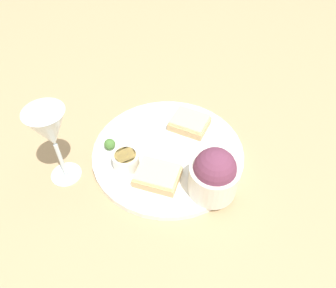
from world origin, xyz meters
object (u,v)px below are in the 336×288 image
at_px(sauce_ramekin, 126,160).
at_px(cheese_toast_near, 190,123).
at_px(salad_bowl, 214,174).
at_px(cheese_toast_far, 157,176).
at_px(wine_glass, 50,131).

relative_size(sauce_ramekin, cheese_toast_near, 0.52).
xyz_separation_m(salad_bowl, cheese_toast_far, (-0.10, 0.03, -0.03)).
bearing_deg(sauce_ramekin, cheese_toast_far, -33.71).
relative_size(cheese_toast_near, cheese_toast_far, 1.00).
distance_m(salad_bowl, wine_glass, 0.30).
relative_size(sauce_ramekin, wine_glass, 0.31).
bearing_deg(cheese_toast_far, salad_bowl, -18.37).
xyz_separation_m(salad_bowl, wine_glass, (-0.28, 0.07, 0.06)).
distance_m(cheese_toast_far, wine_glass, 0.21).
xyz_separation_m(salad_bowl, sauce_ramekin, (-0.16, 0.07, -0.03)).
height_order(cheese_toast_near, wine_glass, wine_glass).
distance_m(sauce_ramekin, wine_glass, 0.15).
bearing_deg(sauce_ramekin, cheese_toast_near, 35.13).
bearing_deg(cheese_toast_near, wine_glass, -159.47).
bearing_deg(cheese_toast_far, wine_glass, 167.60).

